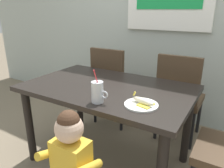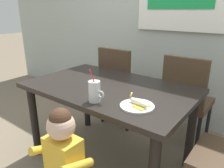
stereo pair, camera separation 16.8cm
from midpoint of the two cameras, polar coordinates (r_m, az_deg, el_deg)
The scene contains 9 objects.
ground_plane at distance 2.20m, azimuth -3.41°, elevation -19.46°, with size 24.00×24.00×0.00m, color #7A6B56.
back_wall at distance 2.79m, azimuth 11.09°, elevation 20.49°, with size 6.40×0.17×2.90m.
dining_table at distance 1.86m, azimuth -3.80°, elevation -3.53°, with size 1.41×0.88×0.76m.
dining_chair_left at distance 2.58m, azimuth -1.83°, elevation 0.44°, with size 0.44×0.44×0.96m.
dining_chair_right at distance 2.31m, azimuth 15.44°, elevation -2.52°, with size 0.44×0.44×0.96m.
toddler_standing at distance 1.40m, azimuth -14.41°, elevation -18.51°, with size 0.33×0.24×0.84m.
milk_cup at distance 1.49m, azimuth -7.09°, elevation -2.53°, with size 0.13×0.09×0.25m.
snack_plate at distance 1.45m, azimuth 4.49°, elevation -5.60°, with size 0.23×0.23×0.01m, color white.
peeled_banana at distance 1.44m, azimuth 4.98°, elevation -4.71°, with size 0.18×0.13×0.07m.
Camera 1 is at (0.92, -1.45, 1.37)m, focal length 34.38 mm.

